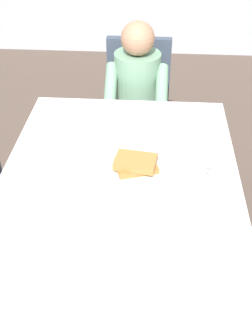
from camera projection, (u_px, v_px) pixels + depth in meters
ground_plane at (121, 281)px, 2.36m from camera, size 14.00×14.00×0.00m
dining_table_main at (119, 194)px, 1.96m from camera, size 1.12×1.52×0.74m
chair_diner at (138, 99)px, 2.96m from camera, size 0.44×0.45×0.93m
diner_person at (137, 91)px, 2.75m from camera, size 0.40×0.43×1.12m
plate_breakfast at (133, 170)px, 1.95m from camera, size 0.28×0.28×0.02m
breakfast_stack at (136, 164)px, 1.92m from camera, size 0.22×0.19×0.06m
cup_coffee at (198, 169)px, 1.90m from camera, size 0.11×0.08×0.08m
syrup_pitcher at (86, 145)px, 2.06m from camera, size 0.08×0.08×0.07m
fork_left_of_plate at (92, 172)px, 1.94m from camera, size 0.02×0.18×0.00m
knife_right_of_plate at (174, 175)px, 1.92m from camera, size 0.04×0.20×0.00m
spoon_near_edge at (116, 225)px, 1.67m from camera, size 0.15×0.02×0.00m
napkin_folded at (63, 196)px, 1.81m from camera, size 0.19×0.15×0.01m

